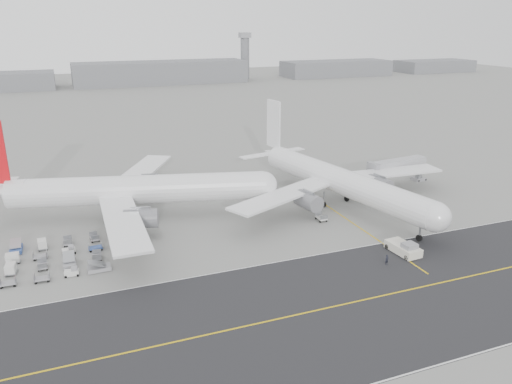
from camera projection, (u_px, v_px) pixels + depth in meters
name	position (u px, v px, depth m)	size (l,w,h in m)	color
ground	(224.00, 265.00, 83.78)	(700.00, 700.00, 0.00)	gray
taxiway	(297.00, 315.00, 69.63)	(220.00, 59.00, 0.03)	#27272A
horizon_buildings	(146.00, 84.00, 323.32)	(520.00, 28.00, 28.00)	slate
control_tower	(245.00, 55.00, 346.30)	(7.00, 7.00, 31.25)	slate
airliner_a	(132.00, 190.00, 102.27)	(59.57, 58.24, 20.95)	white
airliner_b	(338.00, 180.00, 109.50)	(56.28, 57.44, 20.03)	white
pushback_tug	(404.00, 248.00, 87.67)	(3.67, 8.71, 2.46)	silver
jet_bridge	(398.00, 167.00, 123.63)	(17.75, 5.32, 6.63)	gray
gse_cluster	(55.00, 261.00, 85.09)	(20.72, 19.98, 1.85)	gray
stray_dolly	(321.00, 220.00, 102.55)	(1.64, 2.67, 1.64)	silver
ground_crew_a	(387.00, 260.00, 83.59)	(0.67, 0.44, 1.84)	black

